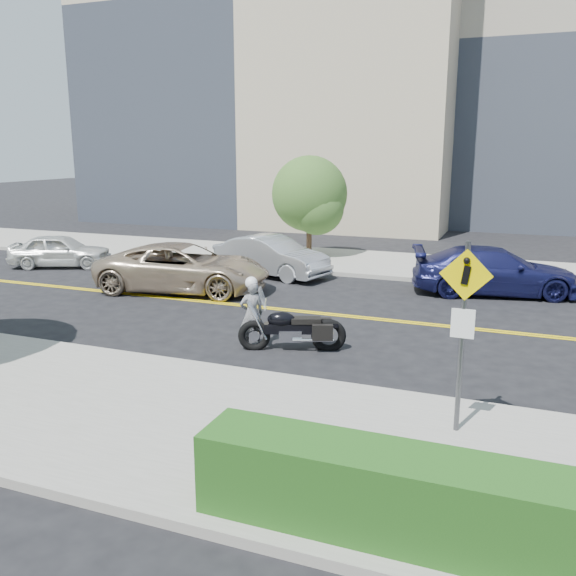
% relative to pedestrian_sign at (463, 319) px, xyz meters
% --- Properties ---
extents(ground_plane, '(120.00, 120.00, 0.00)m').
position_rel_pedestrian_sign_xyz_m(ground_plane, '(-4.20, 6.31, -1.96)').
color(ground_plane, black).
rests_on(ground_plane, ground).
extents(sidewalk_near, '(60.00, 5.00, 0.15)m').
position_rel_pedestrian_sign_xyz_m(sidewalk_near, '(-4.20, -1.19, -1.89)').
color(sidewalk_near, '#9E9B91').
rests_on(sidewalk_near, ground_plane).
extents(sidewalk_far, '(60.00, 5.00, 0.15)m').
position_rel_pedestrian_sign_xyz_m(sidewalk_far, '(-4.20, 13.81, -1.89)').
color(sidewalk_far, '#9E9B91').
rests_on(sidewalk_far, ground_plane).
extents(building_left, '(22.00, 14.00, 25.00)m').
position_rel_pedestrian_sign_xyz_m(building_left, '(-14.20, 28.31, 10.54)').
color(building_left, tan).
rests_on(building_left, ground_plane).
extents(pedestrian_sign, '(0.78, 0.08, 3.00)m').
position_rel_pedestrian_sign_xyz_m(pedestrian_sign, '(0.00, 0.00, 0.00)').
color(pedestrian_sign, '#4C4C51').
rests_on(pedestrian_sign, sidewalk_near).
extents(motorcyclist, '(0.67, 0.66, 1.65)m').
position_rel_pedestrian_sign_xyz_m(motorcyclist, '(-4.91, 3.01, -1.14)').
color(motorcyclist, '#A2A2A6').
rests_on(motorcyclist, ground).
extents(motorcycle, '(2.45, 1.51, 1.43)m').
position_rel_pedestrian_sign_xyz_m(motorcycle, '(-3.95, 3.13, -1.24)').
color(motorcycle, black).
rests_on(motorcycle, ground).
extents(suv, '(5.80, 3.39, 1.52)m').
position_rel_pedestrian_sign_xyz_m(suv, '(-9.28, 7.34, -1.20)').
color(suv, tan).
rests_on(suv, ground).
extents(parked_car_white, '(4.02, 2.83, 1.27)m').
position_rel_pedestrian_sign_xyz_m(parked_car_white, '(-15.79, 9.11, -1.32)').
color(parked_car_white, silver).
rests_on(parked_car_white, ground).
extents(parked_car_silver, '(4.59, 2.59, 1.43)m').
position_rel_pedestrian_sign_xyz_m(parked_car_silver, '(-7.60, 10.51, -1.25)').
color(parked_car_silver, '#B1B4B9').
rests_on(parked_car_silver, ground).
extents(parked_car_blue, '(5.39, 3.13, 1.47)m').
position_rel_pedestrian_sign_xyz_m(parked_car_blue, '(-0.01, 10.51, -1.23)').
color(parked_car_blue, navy).
rests_on(parked_car_blue, ground).
extents(tree_far_a, '(3.07, 3.07, 4.20)m').
position_rel_pedestrian_sign_xyz_m(tree_far_a, '(-7.51, 14.33, 0.70)').
color(tree_far_a, '#382619').
rests_on(tree_far_a, ground).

